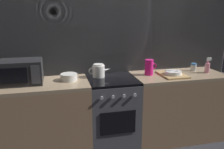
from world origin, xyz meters
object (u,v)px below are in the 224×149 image
(kettle, at_px, (99,71))
(dish_pile, at_px, (173,74))
(spice_jar, at_px, (194,67))
(stove_unit, at_px, (112,112))
(microwave, at_px, (21,72))
(spray_bottle, at_px, (207,67))
(pitcher, at_px, (149,67))
(mixing_bowl, at_px, (69,77))

(kettle, relative_size, dish_pile, 0.71)
(kettle, xyz_separation_m, spice_jar, (1.34, 0.01, -0.03))
(stove_unit, height_order, microwave, microwave)
(microwave, relative_size, spice_jar, 4.38)
(stove_unit, height_order, spice_jar, spice_jar)
(spice_jar, relative_size, spray_bottle, 0.52)
(dish_pile, bearing_deg, pitcher, 158.97)
(kettle, bearing_deg, mixing_bowl, -171.47)
(kettle, distance_m, dish_pile, 0.95)
(mixing_bowl, height_order, dish_pile, mixing_bowl)
(mixing_bowl, height_order, spice_jar, spice_jar)
(microwave, height_order, spice_jar, microwave)
(kettle, bearing_deg, spice_jar, 0.57)
(mixing_bowl, bearing_deg, microwave, 179.96)
(microwave, relative_size, spray_bottle, 2.27)
(spice_jar, height_order, spray_bottle, spray_bottle)
(pitcher, height_order, dish_pile, pitcher)
(mixing_bowl, bearing_deg, spray_bottle, -2.34)
(stove_unit, distance_m, spray_bottle, 1.41)
(kettle, distance_m, mixing_bowl, 0.38)
(pitcher, relative_size, spice_jar, 1.90)
(mixing_bowl, height_order, spray_bottle, spray_bottle)
(microwave, xyz_separation_m, spice_jar, (2.24, 0.07, -0.08))
(kettle, bearing_deg, pitcher, -3.97)
(stove_unit, bearing_deg, pitcher, 6.57)
(mixing_bowl, bearing_deg, pitcher, 0.58)
(microwave, height_order, pitcher, microwave)
(stove_unit, height_order, kettle, kettle)
(kettle, xyz_separation_m, spray_bottle, (1.45, -0.13, -0.00))
(mixing_bowl, xyz_separation_m, spice_jar, (1.71, 0.07, 0.01))
(kettle, relative_size, pitcher, 1.42)
(microwave, height_order, kettle, microwave)
(spray_bottle, bearing_deg, mixing_bowl, 177.66)
(spice_jar, bearing_deg, spray_bottle, -51.50)
(pitcher, distance_m, spice_jar, 0.69)
(microwave, bearing_deg, dish_pile, -3.06)
(kettle, bearing_deg, microwave, -176.47)
(pitcher, height_order, spray_bottle, spray_bottle)
(kettle, height_order, pitcher, pitcher)
(kettle, height_order, spice_jar, kettle)
(microwave, xyz_separation_m, dish_pile, (1.83, -0.10, -0.11))
(stove_unit, relative_size, kettle, 3.16)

